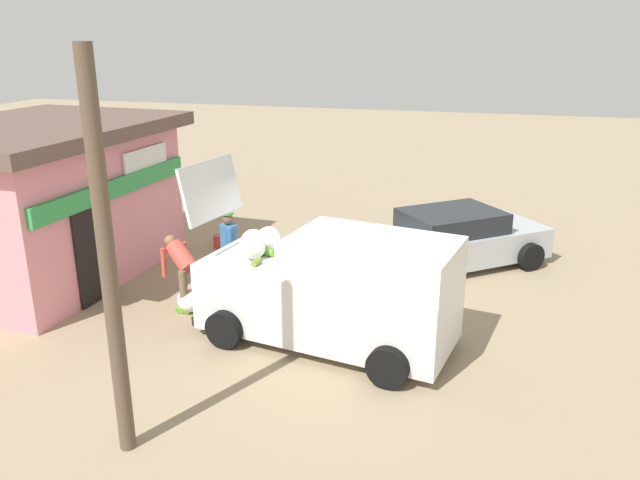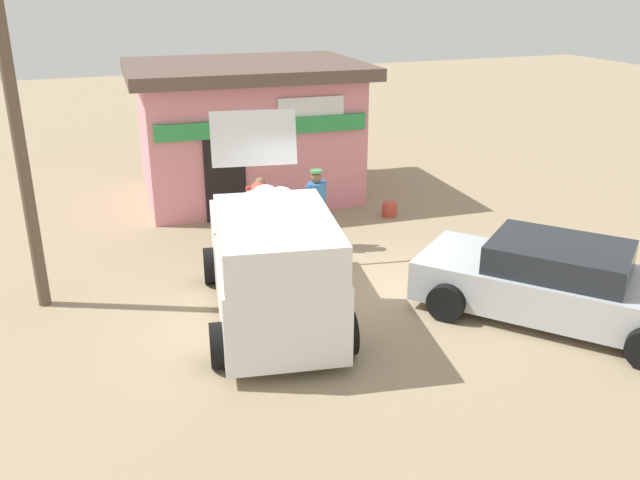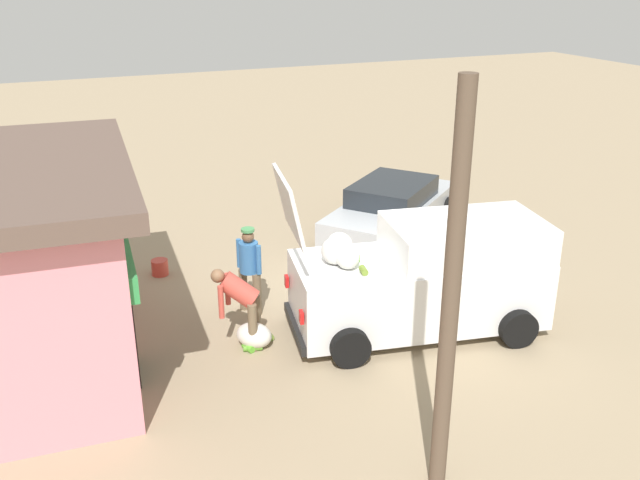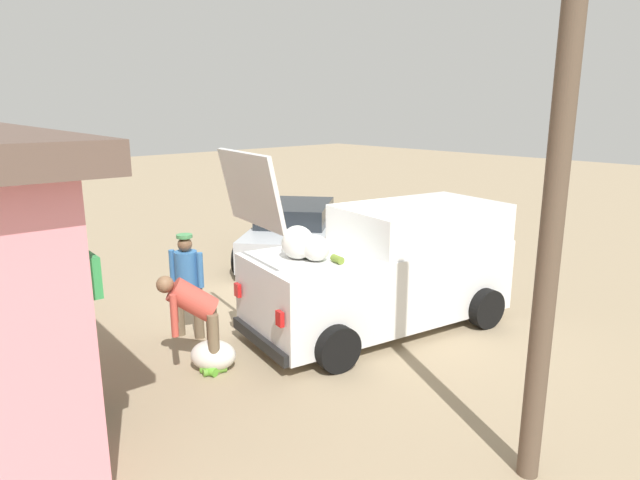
{
  "view_description": "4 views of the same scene",
  "coord_description": "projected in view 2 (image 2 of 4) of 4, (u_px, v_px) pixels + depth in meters",
  "views": [
    {
      "loc": [
        -10.79,
        -2.78,
        5.04
      ],
      "look_at": [
        0.49,
        0.26,
        1.11
      ],
      "focal_mm": 35.59,
      "sensor_mm": 36.0,
      "label": 1
    },
    {
      "loc": [
        -4.3,
        -9.86,
        5.1
      ],
      "look_at": [
        -0.37,
        0.27,
        0.89
      ],
      "focal_mm": 38.23,
      "sensor_mm": 36.0,
      "label": 2
    },
    {
      "loc": [
        -10.57,
        5.27,
        5.88
      ],
      "look_at": [
        0.72,
        0.51,
        0.98
      ],
      "focal_mm": 38.9,
      "sensor_mm": 36.0,
      "label": 3
    },
    {
      "loc": [
        -7.01,
        5.97,
        3.48
      ],
      "look_at": [
        -0.38,
        -0.07,
        1.29
      ],
      "focal_mm": 31.24,
      "sensor_mm": 36.0,
      "label": 4
    }
  ],
  "objects": [
    {
      "name": "storefront_bar",
      "position": [
        247.0,
        129.0,
        16.53
      ],
      "size": [
        5.76,
        4.51,
        3.22
      ],
      "color": "pink",
      "rests_on": "ground_plane"
    },
    {
      "name": "utility_pole",
      "position": [
        22.0,
        161.0,
        10.48
      ],
      "size": [
        0.2,
        0.2,
        4.9
      ],
      "primitive_type": "cylinder",
      "color": "brown",
      "rests_on": "ground_plane"
    },
    {
      "name": "paint_bucket",
      "position": [
        389.0,
        209.0,
        15.5
      ],
      "size": [
        0.34,
        0.34,
        0.32
      ],
      "primitive_type": "cylinder",
      "color": "#BF3F33",
      "rests_on": "ground_plane"
    },
    {
      "name": "parked_sedan",
      "position": [
        556.0,
        283.0,
        10.71
      ],
      "size": [
        4.05,
        4.41,
        1.26
      ],
      "color": "#B2B7BC",
      "rests_on": "ground_plane"
    },
    {
      "name": "customer_bending",
      "position": [
        258.0,
        207.0,
        13.5
      ],
      "size": [
        0.71,
        0.78,
        1.35
      ],
      "color": "#726047",
      "rests_on": "ground_plane"
    },
    {
      "name": "unloaded_banana_pile",
      "position": [
        255.0,
        241.0,
        13.54
      ],
      "size": [
        0.77,
        0.76,
        0.4
      ],
      "color": "silver",
      "rests_on": "ground_plane"
    },
    {
      "name": "delivery_van",
      "position": [
        272.0,
        262.0,
        10.57
      ],
      "size": [
        2.66,
        4.64,
        2.89
      ],
      "color": "white",
      "rests_on": "ground_plane"
    },
    {
      "name": "ground_plane",
      "position": [
        345.0,
        290.0,
        11.86
      ],
      "size": [
        60.0,
        60.0,
        0.0
      ],
      "primitive_type": "plane",
      "color": "#9E896B"
    },
    {
      "name": "vendor_standing",
      "position": [
        316.0,
        204.0,
        13.41
      ],
      "size": [
        0.51,
        0.46,
        1.61
      ],
      "color": "#726047",
      "rests_on": "ground_plane"
    }
  ]
}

